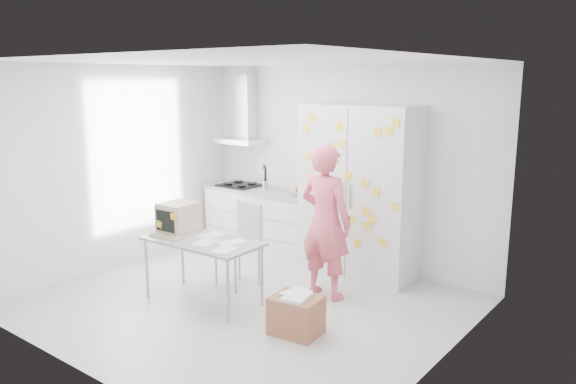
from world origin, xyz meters
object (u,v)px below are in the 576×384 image
Objects in this scene: desk at (187,228)px; chair at (242,239)px; cardboard_box at (296,315)px; person at (325,222)px.

chair is at bearing 66.84° from desk.
chair reaches higher than cardboard_box.
person is at bearing 34.98° from desk.
cardboard_box is at bearing 109.18° from person.
chair is (-1.02, -0.30, -0.32)m from person.
cardboard_box is (1.35, -0.69, -0.38)m from chair.
person reaches higher than desk.
person is 1.60m from desk.
person is 3.47× the size of cardboard_box.
desk is at bearing -103.70° from chair.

